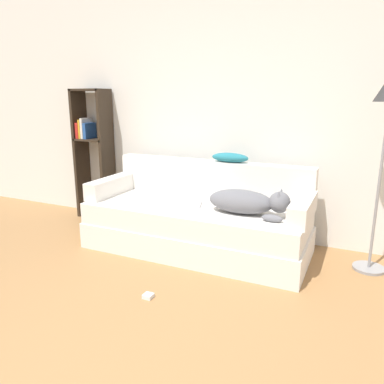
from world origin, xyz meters
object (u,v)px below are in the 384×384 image
Objects in this scene: laptop at (183,203)px; throw_pillow at (230,158)px; bookshelf at (93,146)px; power_adapter at (148,296)px; couch at (196,228)px; dog at (247,202)px.

throw_pillow is (0.33, 0.39, 0.41)m from laptop.
power_adapter is at bearing -41.44° from bookshelf.
dog is at bearing -6.75° from couch.
throw_pillow is 0.24× the size of bookshelf.
throw_pillow is (-0.31, 0.42, 0.31)m from dog.
power_adapter is at bearing -96.24° from throw_pillow.
laptop is (-0.64, 0.03, -0.10)m from dog.
couch is 2.93× the size of dog.
throw_pillow is at bearing 31.72° from laptop.
laptop reaches higher than couch.
throw_pillow is 5.37× the size of power_adapter.
throw_pillow is 1.60m from power_adapter.
power_adapter is (1.63, -1.44, -0.86)m from bookshelf.
couch is at bearing -6.07° from laptop.
throw_pillow reaches higher than dog.
dog is 1.79× the size of laptop.
throw_pillow reaches higher than couch.
couch is 0.27m from laptop.
laptop is at bearing 176.97° from dog.
throw_pillow is 1.78m from bookshelf.
bookshelf is 2.34m from power_adapter.
couch is 0.62m from dog.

